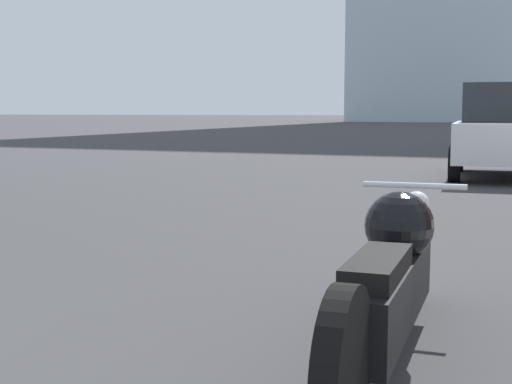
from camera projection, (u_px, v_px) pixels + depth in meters
motorcycle at (391, 278)px, 3.57m from camera, size 0.62×2.65×0.81m
parked_car_white at (506, 131)px, 13.19m from camera, size 2.19×3.95×1.73m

